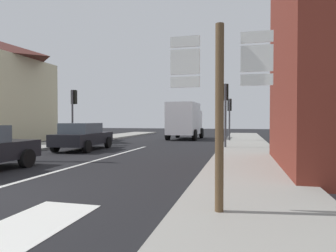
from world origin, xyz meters
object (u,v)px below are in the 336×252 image
(delivery_truck, at_px, (185,120))
(traffic_light_near_left, at_px, (74,104))
(sedan_far, at_px, (83,136))
(route_sign_post, at_px, (220,103))
(traffic_light_far_right, at_px, (230,110))
(traffic_light_near_right, at_px, (226,101))

(delivery_truck, distance_m, traffic_light_near_left, 9.61)
(sedan_far, bearing_deg, route_sign_post, -49.89)
(route_sign_post, bearing_deg, traffic_light_near_left, 130.03)
(delivery_truck, height_order, route_sign_post, route_sign_post)
(traffic_light_near_left, xyz_separation_m, traffic_light_far_right, (9.67, 5.37, -0.27))
(traffic_light_far_right, bearing_deg, route_sign_post, -88.37)
(sedan_far, height_order, route_sign_post, route_sign_post)
(traffic_light_near_left, relative_size, traffic_light_far_right, 1.11)
(delivery_truck, distance_m, route_sign_post, 20.09)
(traffic_light_near_right, bearing_deg, traffic_light_far_right, 90.00)
(traffic_light_far_right, xyz_separation_m, traffic_light_near_right, (0.00, -5.74, 0.31))
(sedan_far, relative_size, route_sign_post, 1.34)
(route_sign_post, distance_m, traffic_light_near_right, 11.77)
(delivery_truck, relative_size, traffic_light_near_left, 1.42)
(sedan_far, bearing_deg, traffic_light_near_left, 129.74)
(delivery_truck, bearing_deg, sedan_far, -110.32)
(traffic_light_far_right, bearing_deg, traffic_light_near_right, -90.00)
(sedan_far, height_order, delivery_truck, delivery_truck)
(route_sign_post, height_order, traffic_light_near_left, traffic_light_near_left)
(route_sign_post, xyz_separation_m, traffic_light_far_right, (-0.50, 17.48, 0.47))
(traffic_light_near_left, distance_m, traffic_light_near_right, 9.68)
(traffic_light_near_left, bearing_deg, traffic_light_near_right, -2.21)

